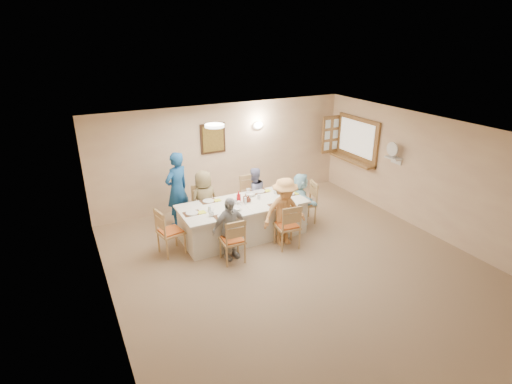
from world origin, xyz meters
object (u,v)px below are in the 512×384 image
desk_fan (393,152)px  caregiver (177,190)px  chair_front_left (232,239)px  chair_right_end (305,202)px  chair_left_end (171,231)px  diner_front_left (230,229)px  dining_table (243,220)px  chair_back_right (252,197)px  condiment_ketchup (239,197)px  diner_right_end (300,199)px  diner_back_left (204,201)px  diner_front_right (284,212)px  diner_back_right (254,194)px  serving_hatch (357,140)px  chair_front_right (287,225)px  chair_back_left (203,207)px

desk_fan → caregiver: (-4.55, 1.71, -0.70)m
chair_front_left → chair_right_end: size_ratio=0.96×
chair_left_end → diner_front_left: (0.95, -0.68, 0.14)m
dining_table → chair_front_left: chair_front_left is taller
chair_left_end → diner_front_left: bearing=-136.8°
chair_back_right → dining_table: bearing=-124.0°
desk_fan → condiment_ketchup: desk_fan is taller
chair_right_end → diner_right_end: bearing=-78.5°
diner_front_left → condiment_ketchup: (0.53, 0.74, 0.26)m
caregiver → condiment_ketchup: (0.98, -1.09, 0.04)m
diner_back_left → diner_right_end: size_ratio=1.14×
dining_table → diner_back_left: 0.95m
desk_fan → diner_front_right: (-2.90, -0.12, -0.84)m
desk_fan → diner_back_right: desk_fan is taller
serving_hatch → chair_left_end: (-5.16, -0.79, -1.02)m
caregiver → diner_front_right: bearing=105.3°
dining_table → chair_right_end: chair_right_end is taller
chair_back_right → diner_right_end: (0.82, -0.80, 0.11)m
chair_front_right → diner_front_right: size_ratio=0.67×
diner_back_left → diner_back_right: 1.20m
chair_front_left → diner_front_right: diner_front_right is taller
dining_table → diner_front_right: (0.60, -0.68, 0.33)m
dining_table → diner_right_end: bearing=-0.0°
diner_right_end → condiment_ketchup: 1.52m
chair_right_end → caregiver: bearing=-102.3°
diner_front_right → chair_back_right: bearing=92.9°
chair_back_left → diner_back_left: diner_back_left is taller
chair_back_right → diner_back_right: 0.18m
diner_front_right → chair_left_end: bearing=165.3°
dining_table → chair_back_right: (0.60, 0.80, 0.11)m
diner_right_end → diner_front_left: bearing=117.3°
chair_back_right → diner_right_end: size_ratio=0.82×
desk_fan → diner_front_left: desk_fan is taller
chair_back_right → diner_front_left: 1.91m
chair_back_left → chair_front_left: bearing=-83.1°
desk_fan → diner_back_left: 4.37m
dining_table → chair_front_left: (-0.60, -0.80, 0.08)m
caregiver → chair_back_right: bearing=141.3°
diner_back_right → diner_front_right: bearing=89.3°
chair_front_left → chair_front_right: 1.20m
chair_front_left → diner_back_left: bearing=-86.7°
dining_table → chair_right_end: size_ratio=2.79×
desk_fan → chair_front_right: 3.10m
chair_back_left → chair_left_end: 1.24m
caregiver → diner_back_left: bearing=107.0°
diner_back_right → diner_front_left: 1.81m
diner_front_left → diner_right_end: (2.02, 0.68, -0.03)m
chair_right_end → diner_back_right: 1.18m
dining_table → chair_back_left: 1.00m
chair_front_right → caregiver: bearing=-43.5°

